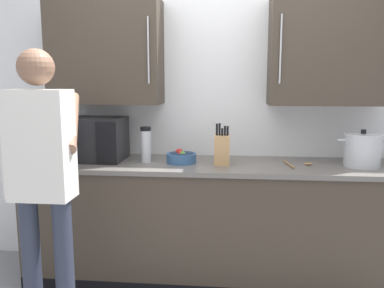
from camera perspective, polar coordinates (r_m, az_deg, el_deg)
back_wall_tiled at (r=3.19m, az=3.32°, el=7.42°), size 4.11×0.44×2.60m
counter_unit at (r=3.08m, az=2.93°, el=-11.18°), size 2.84×0.65×0.92m
microwave_oven at (r=3.15m, az=-15.17°, el=0.71°), size 0.55×0.73×0.33m
wooden_spoon at (r=2.97m, az=15.17°, el=-2.80°), size 0.20×0.23×0.02m
thermos_flask at (r=2.98m, az=-6.69°, el=-0.04°), size 0.08×0.08×0.27m
fruit_bowl at (r=2.96m, az=-1.55°, el=-1.91°), size 0.22×0.22×0.10m
stock_pot at (r=3.06m, az=23.42°, el=-0.81°), size 0.35×0.25×0.27m
knife_block at (r=2.89m, az=4.37°, el=-0.77°), size 0.11×0.15×0.31m
person_figure at (r=2.40m, az=-20.82°, el=-3.74°), size 0.44×0.63×1.70m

